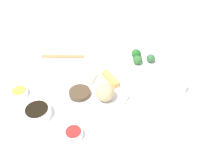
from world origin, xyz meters
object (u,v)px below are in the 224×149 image
(sauce_ramekin_hot_mustard, at_px, (20,93))
(chopsticks_pair, at_px, (63,56))
(sauce_ramekin_sweet_and_sour, at_px, (74,134))
(teacup, at_px, (179,86))
(main_plate, at_px, (96,89))
(soy_sauce_bowl, at_px, (38,112))
(broccoli_plate, at_px, (145,61))

(sauce_ramekin_hot_mustard, relative_size, chopsticks_pair, 0.31)
(sauce_ramekin_sweet_and_sour, bearing_deg, chopsticks_pair, -84.35)
(teacup, bearing_deg, chopsticks_pair, -31.37)
(main_plate, bearing_deg, sauce_ramekin_hot_mustard, -3.10)
(sauce_ramekin_hot_mustard, bearing_deg, teacup, 174.62)
(main_plate, relative_size, soy_sauce_bowl, 2.78)
(main_plate, distance_m, sauce_ramekin_hot_mustard, 0.32)
(sauce_ramekin_hot_mustard, bearing_deg, sauce_ramekin_sweet_and_sour, 133.00)
(broccoli_plate, xyz_separation_m, teacup, (-0.10, 0.21, 0.02))
(sauce_ramekin_hot_mustard, bearing_deg, main_plate, 176.90)
(soy_sauce_bowl, xyz_separation_m, chopsticks_pair, (-0.09, -0.36, -0.01))
(main_plate, xyz_separation_m, chopsticks_pair, (0.14, -0.26, -0.00))
(soy_sauce_bowl, xyz_separation_m, teacup, (-0.58, -0.06, 0.01))
(sauce_ramekin_hot_mustard, distance_m, teacup, 0.67)
(broccoli_plate, distance_m, soy_sauce_bowl, 0.56)
(sauce_ramekin_sweet_and_sour, bearing_deg, main_plate, -113.95)
(broccoli_plate, relative_size, teacup, 3.69)
(soy_sauce_bowl, distance_m, chopsticks_pair, 0.37)
(main_plate, height_order, soy_sauce_bowl, soy_sauce_bowl)
(broccoli_plate, distance_m, sauce_ramekin_sweet_and_sour, 0.52)
(soy_sauce_bowl, distance_m, teacup, 0.59)
(soy_sauce_bowl, bearing_deg, chopsticks_pair, -103.68)
(broccoli_plate, height_order, teacup, teacup)
(sauce_ramekin_sweet_and_sour, relative_size, teacup, 1.03)
(broccoli_plate, height_order, sauce_ramekin_sweet_and_sour, sauce_ramekin_sweet_and_sour)
(main_plate, xyz_separation_m, sauce_ramekin_hot_mustard, (0.32, -0.02, 0.00))
(sauce_ramekin_hot_mustard, xyz_separation_m, chopsticks_pair, (-0.17, -0.24, -0.01))
(broccoli_plate, height_order, soy_sauce_bowl, soy_sauce_bowl)
(sauce_ramekin_sweet_and_sour, distance_m, chopsticks_pair, 0.48)
(chopsticks_pair, bearing_deg, main_plate, 119.44)
(broccoli_plate, xyz_separation_m, sauce_ramekin_hot_mustard, (0.57, 0.14, 0.01))
(sauce_ramekin_sweet_and_sour, bearing_deg, broccoli_plate, -132.81)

